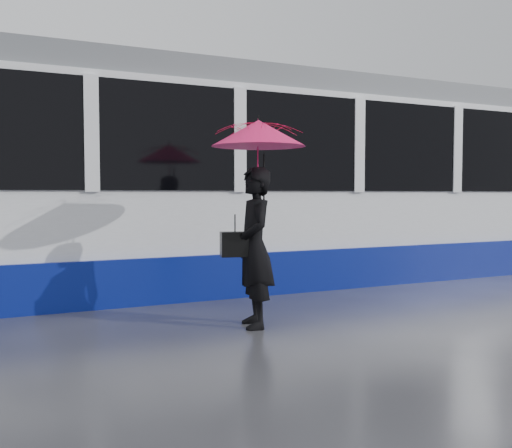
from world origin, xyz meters
TOP-DOWN VIEW (x-y plane):
  - ground at (0.00, 0.00)m, footprint 90.00×90.00m
  - rails at (0.00, 2.50)m, footprint 34.00×1.51m
  - tram at (-1.69, 2.50)m, footprint 26.00×2.56m
  - woman at (-0.75, -0.41)m, footprint 0.53×0.71m
  - umbrella at (-0.70, -0.41)m, footprint 1.21×1.21m
  - handbag at (-0.97, -0.39)m, footprint 0.33×0.19m

SIDE VIEW (x-z plane):
  - ground at x=0.00m, z-range 0.00..0.00m
  - rails at x=0.00m, z-range 0.00..0.02m
  - woman at x=-0.75m, z-range 0.00..1.74m
  - handbag at x=-0.97m, z-range 0.69..1.14m
  - tram at x=-1.69m, z-range -0.04..3.31m
  - umbrella at x=-0.70m, z-range 1.32..2.50m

